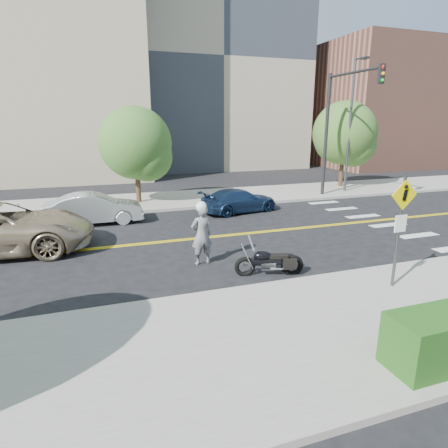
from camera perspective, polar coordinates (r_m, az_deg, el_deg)
name	(u,v)px	position (r m, az deg, el deg)	size (l,w,h in m)	color
ground_plane	(187,239)	(14.72, -5.64, -2.36)	(120.00, 120.00, 0.00)	black
sidewalk_near	(271,339)	(8.19, 7.14, -17.01)	(60.00, 5.00, 0.15)	#9E9B91
sidewalk_far	(157,201)	(21.86, -10.20, 3.48)	(60.00, 5.00, 0.15)	#9E9B91
building_mid	(202,66)	(41.60, -3.37, 22.88)	(18.00, 14.00, 20.00)	#A39984
building_right	(382,107)	(44.57, 22.98, 16.08)	(14.00, 12.00, 12.00)	#8C5947
lamp_post	(350,127)	(25.23, 18.61, 13.81)	(0.16, 0.16, 8.00)	#4C4C51
traffic_light	(337,118)	(22.91, 16.79, 15.20)	(0.28, 4.50, 7.00)	black
pedestrian_sign	(400,221)	(10.69, 25.29, 0.40)	(0.78, 0.08, 3.00)	#4C4C51
motorcyclist	(202,233)	(11.90, -3.42, -1.41)	(0.76, 0.55, 2.06)	#9D9CA1
motorcycle	(270,256)	(11.21, 6.97, -4.82)	(2.00, 0.61, 1.22)	black
parked_car_silver	(94,209)	(17.76, -19.15, 2.24)	(1.47, 4.23, 1.39)	silver
parked_car_blue	(239,201)	(19.05, 2.33, 3.59)	(1.67, 4.10, 1.19)	navy
tree_far_a	(136,143)	(21.08, -13.33, 11.88)	(3.87, 3.87, 5.29)	#382619
tree_far_b	(344,133)	(27.23, 17.88, 13.04)	(4.24, 4.24, 5.86)	#382619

